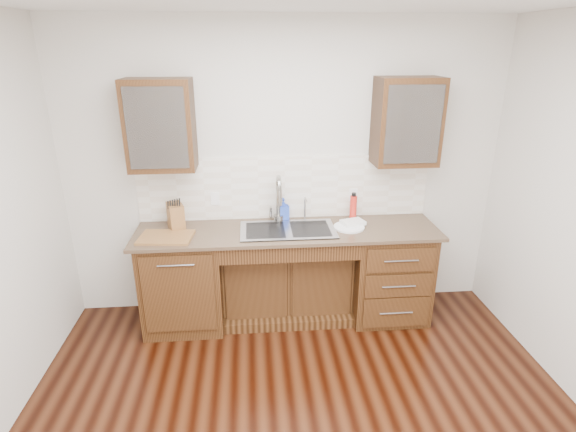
{
  "coord_description": "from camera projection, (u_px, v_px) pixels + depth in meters",
  "views": [
    {
      "loc": [
        -0.31,
        -2.25,
        2.44
      ],
      "look_at": [
        0.0,
        1.4,
        1.05
      ],
      "focal_mm": 28.0,
      "sensor_mm": 36.0,
      "label": 1
    }
  ],
  "objects": [
    {
      "name": "soap_bottle",
      "position": [
        283.0,
        209.0,
        4.2
      ],
      "size": [
        0.11,
        0.11,
        0.21
      ],
      "primitive_type": "imported",
      "rotation": [
        0.0,
        0.0,
        0.2
      ],
      "color": "blue",
      "rests_on": "countertop"
    },
    {
      "name": "cup_right_b",
      "position": [
        414.0,
        128.0,
        3.92
      ],
      "size": [
        0.12,
        0.12,
        0.09
      ],
      "primitive_type": "imported",
      "rotation": [
        0.0,
        0.0,
        -0.31
      ],
      "color": "silver",
      "rests_on": "upper_cabinet_right"
    },
    {
      "name": "upper_cabinet_left",
      "position": [
        160.0,
        125.0,
        3.73
      ],
      "size": [
        0.55,
        0.34,
        0.75
      ],
      "primitive_type": "cube",
      "color": "#593014",
      "rests_on": "wall_back"
    },
    {
      "name": "base_cabinet_right",
      "position": [
        387.0,
        272.0,
        4.25
      ],
      "size": [
        0.7,
        0.62,
        0.88
      ],
      "primitive_type": "cube",
      "color": "#593014",
      "rests_on": "ground"
    },
    {
      "name": "backsplash",
      "position": [
        285.0,
        188.0,
        4.18
      ],
      "size": [
        2.7,
        0.02,
        0.59
      ],
      "primitive_type": "cube",
      "color": "beige",
      "rests_on": "wall_back"
    },
    {
      "name": "water_bottle",
      "position": [
        353.0,
        208.0,
        4.16
      ],
      "size": [
        0.07,
        0.07,
        0.24
      ],
      "primitive_type": "cylinder",
      "rotation": [
        0.0,
        0.0,
        0.05
      ],
      "color": "red",
      "rests_on": "countertop"
    },
    {
      "name": "outlet_right",
      "position": [
        353.0,
        195.0,
        4.25
      ],
      "size": [
        0.08,
        0.01,
        0.12
      ],
      "primitive_type": "cube",
      "color": "white",
      "rests_on": "backsplash"
    },
    {
      "name": "cutting_board",
      "position": [
        166.0,
        237.0,
        3.81
      ],
      "size": [
        0.47,
        0.35,
        0.02
      ],
      "primitive_type": "cube",
      "rotation": [
        0.0,
        0.0,
        -0.1
      ],
      "color": "brown",
      "rests_on": "countertop"
    },
    {
      "name": "base_cabinet_center",
      "position": [
        287.0,
        280.0,
        4.29
      ],
      "size": [
        1.2,
        0.44,
        0.7
      ],
      "primitive_type": "cube",
      "color": "#593014",
      "rests_on": "ground"
    },
    {
      "name": "sink",
      "position": [
        288.0,
        239.0,
        4.01
      ],
      "size": [
        0.84,
        0.46,
        0.19
      ],
      "primitive_type": "cube",
      "color": "#9E9EA5",
      "rests_on": "countertop"
    },
    {
      "name": "cup_left_b",
      "position": [
        173.0,
        132.0,
        3.76
      ],
      "size": [
        0.09,
        0.09,
        0.09
      ],
      "primitive_type": "imported",
      "rotation": [
        0.0,
        0.0,
        0.0
      ],
      "color": "silver",
      "rests_on": "upper_cabinet_left"
    },
    {
      "name": "cup_right_a",
      "position": [
        398.0,
        128.0,
        3.91
      ],
      "size": [
        0.12,
        0.12,
        0.09
      ],
      "primitive_type": "imported",
      "rotation": [
        0.0,
        0.0,
        0.06
      ],
      "color": "white",
      "rests_on": "upper_cabinet_right"
    },
    {
      "name": "outlet_left",
      "position": [
        215.0,
        199.0,
        4.15
      ],
      "size": [
        0.08,
        0.01,
        0.12
      ],
      "primitive_type": "cube",
      "color": "white",
      "rests_on": "backsplash"
    },
    {
      "name": "upper_cabinet_right",
      "position": [
        407.0,
        122.0,
        3.9
      ],
      "size": [
        0.55,
        0.34,
        0.75
      ],
      "primitive_type": "cube",
      "color": "#593014",
      "rests_on": "wall_back"
    },
    {
      "name": "plate",
      "position": [
        349.0,
        227.0,
        4.03
      ],
      "size": [
        0.35,
        0.35,
        0.02
      ],
      "primitive_type": "cylinder",
      "rotation": [
        0.0,
        0.0,
        0.3
      ],
      "color": "white",
      "rests_on": "countertop"
    },
    {
      "name": "wall_back",
      "position": [
        284.0,
        171.0,
        4.19
      ],
      "size": [
        4.0,
        0.1,
        2.7
      ],
      "primitive_type": "cube",
      "color": "beige",
      "rests_on": "ground"
    },
    {
      "name": "countertop",
      "position": [
        288.0,
        231.0,
        4.0
      ],
      "size": [
        2.7,
        0.65,
        0.03
      ],
      "primitive_type": "cube",
      "color": "#84705B",
      "rests_on": "base_cabinet_left"
    },
    {
      "name": "faucet",
      "position": [
        278.0,
        201.0,
        4.12
      ],
      "size": [
        0.04,
        0.04,
        0.4
      ],
      "primitive_type": "cylinder",
      "color": "#999993",
      "rests_on": "countertop"
    },
    {
      "name": "dish_towel",
      "position": [
        353.0,
        222.0,
        4.07
      ],
      "size": [
        0.24,
        0.2,
        0.03
      ],
      "primitive_type": "cube",
      "rotation": [
        0.0,
        0.0,
        0.31
      ],
      "color": "beige",
      "rests_on": "plate"
    },
    {
      "name": "knife_block",
      "position": [
        176.0,
        216.0,
        4.0
      ],
      "size": [
        0.19,
        0.23,
        0.23
      ],
      "primitive_type": "cube",
      "rotation": [
        0.0,
        0.0,
        0.34
      ],
      "color": "olive",
      "rests_on": "countertop"
    },
    {
      "name": "base_cabinet_left",
      "position": [
        184.0,
        280.0,
        4.1
      ],
      "size": [
        0.7,
        0.62,
        0.88
      ],
      "primitive_type": "cube",
      "color": "#593014",
      "rests_on": "ground"
    },
    {
      "name": "cup_left_a",
      "position": [
        148.0,
        132.0,
        3.74
      ],
      "size": [
        0.15,
        0.15,
        0.09
      ],
      "primitive_type": "imported",
      "rotation": [
        0.0,
        0.0,
        0.29
      ],
      "color": "silver",
      "rests_on": "upper_cabinet_left"
    },
    {
      "name": "filter_tap",
      "position": [
        305.0,
        208.0,
        4.17
      ],
      "size": [
        0.02,
        0.02,
        0.24
      ],
      "primitive_type": "cylinder",
      "color": "#999993",
      "rests_on": "countertop"
    }
  ]
}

